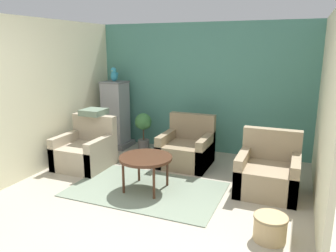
% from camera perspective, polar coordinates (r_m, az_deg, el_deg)
% --- Properties ---
extents(ground_plane, '(20.00, 20.00, 0.00)m').
position_cam_1_polar(ground_plane, '(3.77, -9.87, -18.11)').
color(ground_plane, '#B2A893').
rests_on(ground_plane, ground).
extents(wall_back_accent, '(4.19, 0.06, 2.40)m').
position_cam_1_polar(wall_back_accent, '(6.25, 5.78, 6.53)').
color(wall_back_accent, '#4C897A').
rests_on(wall_back_accent, ground_plane).
extents(wall_left, '(0.06, 3.23, 2.40)m').
position_cam_1_polar(wall_left, '(5.81, -19.29, 5.29)').
color(wall_left, beige).
rests_on(wall_left, ground_plane).
extents(wall_right, '(0.06, 3.23, 2.40)m').
position_cam_1_polar(wall_right, '(4.38, 25.90, 2.16)').
color(wall_right, beige).
rests_on(wall_right, ground_plane).
extents(area_rug, '(2.11, 1.32, 0.01)m').
position_cam_1_polar(area_rug, '(4.73, -3.83, -10.94)').
color(area_rug, gray).
rests_on(area_rug, ground_plane).
extents(coffee_table, '(0.74, 0.74, 0.49)m').
position_cam_1_polar(coffee_table, '(4.56, -3.92, -5.86)').
color(coffee_table, '#472819').
rests_on(coffee_table, ground_plane).
extents(armchair_left, '(0.81, 0.80, 0.83)m').
position_cam_1_polar(armchair_left, '(5.66, -14.16, -4.30)').
color(armchair_left, tan).
rests_on(armchair_left, ground_plane).
extents(armchair_right, '(0.81, 0.80, 0.83)m').
position_cam_1_polar(armchair_right, '(4.78, 17.02, -7.90)').
color(armchair_right, '#9E896B').
rests_on(armchair_right, ground_plane).
extents(armchair_middle, '(0.81, 0.80, 0.83)m').
position_cam_1_polar(armchair_middle, '(5.60, 3.28, -4.10)').
color(armchair_middle, '#8E7A5B').
rests_on(armchair_middle, ground_plane).
extents(birdcage, '(0.56, 0.56, 1.31)m').
position_cam_1_polar(birdcage, '(6.60, -9.08, 1.73)').
color(birdcage, slate).
rests_on(birdcage, ground_plane).
extents(parrot, '(0.13, 0.23, 0.28)m').
position_cam_1_polar(parrot, '(6.49, -9.35, 8.78)').
color(parrot, teal).
rests_on(parrot, birdcage).
extents(potted_plant, '(0.35, 0.32, 0.73)m').
position_cam_1_polar(potted_plant, '(6.34, -4.34, -0.06)').
color(potted_plant, '#66605B').
rests_on(potted_plant, ground_plane).
extents(wicker_basket, '(0.35, 0.35, 0.27)m').
position_cam_1_polar(wicker_basket, '(3.72, 17.36, -16.44)').
color(wicker_basket, tan).
rests_on(wicker_basket, ground_plane).
extents(throw_pillow, '(0.38, 0.38, 0.10)m').
position_cam_1_polar(throw_pillow, '(5.74, -12.81, 2.39)').
color(throw_pillow, slate).
rests_on(throw_pillow, armchair_left).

